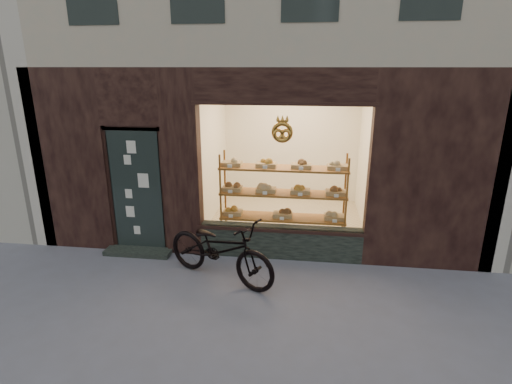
# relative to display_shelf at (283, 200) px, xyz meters

# --- Properties ---
(ground) EXTENTS (90.00, 90.00, 0.00)m
(ground) POSITION_rel_display_shelf_xyz_m (-0.45, -2.55, -0.87)
(ground) COLOR slate
(display_shelf) EXTENTS (2.20, 0.45, 1.70)m
(display_shelf) POSITION_rel_display_shelf_xyz_m (0.00, 0.00, 0.00)
(display_shelf) COLOR brown
(display_shelf) RESTS_ON ground
(bicycle) EXTENTS (2.01, 1.40, 1.00)m
(bicycle) POSITION_rel_display_shelf_xyz_m (-0.84, -1.30, -0.37)
(bicycle) COLOR black
(bicycle) RESTS_ON ground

